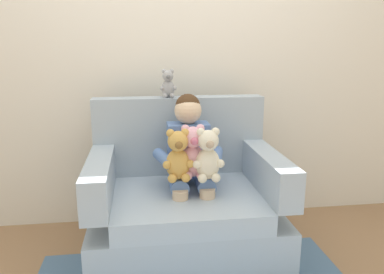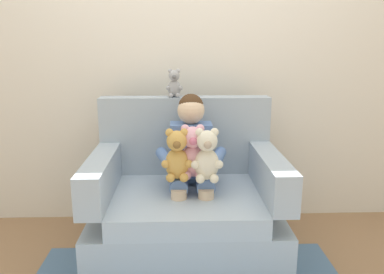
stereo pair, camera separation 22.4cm
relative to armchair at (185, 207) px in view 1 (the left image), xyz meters
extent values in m
plane|color=#936D4C|center=(0.00, -0.04, -0.32)|extent=(8.00, 8.00, 0.00)
cube|color=silver|center=(0.00, 0.61, 0.98)|extent=(6.00, 0.10, 2.60)
cube|color=#9EADBC|center=(0.00, -0.04, -0.15)|extent=(1.15, 0.86, 0.33)
cube|color=#A6B6C6|center=(0.00, -0.11, 0.07)|extent=(0.87, 0.72, 0.12)
cube|color=#9EADBC|center=(0.00, 0.32, 0.40)|extent=(1.15, 0.14, 0.53)
cube|color=#9EADBC|center=(-0.51, -0.11, 0.25)|extent=(0.14, 0.72, 0.23)
cube|color=#9EADBC|center=(0.51, -0.11, 0.25)|extent=(0.14, 0.72, 0.23)
cube|color=#597AB7|center=(0.03, 0.09, 0.36)|extent=(0.26, 0.16, 0.34)
sphere|color=beige|center=(0.03, 0.09, 0.61)|extent=(0.17, 0.17, 0.17)
sphere|color=#472D19|center=(0.03, 0.10, 0.63)|extent=(0.16, 0.16, 0.16)
cylinder|color=#597AB7|center=(-0.05, -0.04, 0.19)|extent=(0.11, 0.26, 0.11)
cylinder|color=beige|center=(-0.05, -0.17, 0.04)|extent=(0.09, 0.09, 0.30)
cylinder|color=#597AB7|center=(0.11, -0.04, 0.19)|extent=(0.11, 0.26, 0.11)
cylinder|color=beige|center=(0.11, -0.17, 0.04)|extent=(0.09, 0.09, 0.30)
cylinder|color=#597AB7|center=(-0.13, -0.03, 0.34)|extent=(0.13, 0.27, 0.07)
cylinder|color=#597AB7|center=(0.19, -0.03, 0.34)|extent=(0.13, 0.27, 0.07)
ellipsoid|color=silver|center=(0.12, -0.16, 0.33)|extent=(0.14, 0.12, 0.19)
sphere|color=silver|center=(0.12, -0.17, 0.48)|extent=(0.12, 0.12, 0.12)
sphere|color=tan|center=(0.12, -0.22, 0.47)|extent=(0.05, 0.05, 0.05)
sphere|color=silver|center=(0.07, -0.16, 0.52)|extent=(0.05, 0.05, 0.05)
sphere|color=silver|center=(0.05, -0.19, 0.34)|extent=(0.05, 0.05, 0.05)
sphere|color=silver|center=(0.08, -0.21, 0.27)|extent=(0.05, 0.05, 0.05)
sphere|color=silver|center=(0.16, -0.16, 0.52)|extent=(0.05, 0.05, 0.05)
sphere|color=silver|center=(0.18, -0.19, 0.34)|extent=(0.05, 0.05, 0.05)
sphere|color=silver|center=(0.16, -0.21, 0.27)|extent=(0.05, 0.05, 0.05)
ellipsoid|color=gold|center=(-0.05, -0.13, 0.33)|extent=(0.14, 0.12, 0.18)
sphere|color=gold|center=(-0.05, -0.15, 0.47)|extent=(0.12, 0.12, 0.12)
sphere|color=brown|center=(-0.05, -0.20, 0.46)|extent=(0.05, 0.05, 0.05)
sphere|color=gold|center=(-0.10, -0.14, 0.52)|extent=(0.05, 0.05, 0.05)
sphere|color=gold|center=(-0.12, -0.17, 0.34)|extent=(0.05, 0.05, 0.05)
sphere|color=gold|center=(-0.09, -0.19, 0.26)|extent=(0.05, 0.05, 0.05)
sphere|color=gold|center=(-0.01, -0.14, 0.52)|extent=(0.05, 0.05, 0.05)
sphere|color=gold|center=(0.01, -0.17, 0.34)|extent=(0.05, 0.05, 0.05)
sphere|color=gold|center=(-0.02, -0.19, 0.26)|extent=(0.05, 0.05, 0.05)
ellipsoid|color=#EAA8BC|center=(0.04, -0.10, 0.34)|extent=(0.15, 0.13, 0.19)
sphere|color=#EAA8BC|center=(0.04, -0.11, 0.48)|extent=(0.13, 0.13, 0.13)
sphere|color=#CC6684|center=(0.04, -0.17, 0.47)|extent=(0.05, 0.05, 0.05)
sphere|color=#EAA8BC|center=(-0.01, -0.11, 0.53)|extent=(0.05, 0.05, 0.05)
sphere|color=#EAA8BC|center=(-0.03, -0.14, 0.35)|extent=(0.05, 0.05, 0.05)
sphere|color=#EAA8BC|center=(0.00, -0.16, 0.27)|extent=(0.06, 0.06, 0.06)
sphere|color=#EAA8BC|center=(0.08, -0.11, 0.53)|extent=(0.05, 0.05, 0.05)
sphere|color=#EAA8BC|center=(0.11, -0.14, 0.35)|extent=(0.05, 0.05, 0.05)
sphere|color=#EAA8BC|center=(0.08, -0.16, 0.27)|extent=(0.06, 0.06, 0.06)
ellipsoid|color=#9E9EA3|center=(-0.07, 0.32, 0.72)|extent=(0.09, 0.07, 0.11)
sphere|color=#9E9EA3|center=(-0.07, 0.31, 0.81)|extent=(0.07, 0.07, 0.07)
sphere|color=slate|center=(-0.07, 0.28, 0.80)|extent=(0.03, 0.03, 0.03)
sphere|color=#9E9EA3|center=(-0.10, 0.32, 0.83)|extent=(0.03, 0.03, 0.03)
sphere|color=#9E9EA3|center=(-0.11, 0.30, 0.72)|extent=(0.03, 0.03, 0.03)
sphere|color=#9E9EA3|center=(-0.10, 0.29, 0.68)|extent=(0.03, 0.03, 0.03)
sphere|color=#9E9EA3|center=(-0.05, 0.32, 0.83)|extent=(0.03, 0.03, 0.03)
sphere|color=#9E9EA3|center=(-0.03, 0.30, 0.72)|extent=(0.03, 0.03, 0.03)
sphere|color=#9E9EA3|center=(-0.05, 0.29, 0.68)|extent=(0.03, 0.03, 0.03)
camera|label=1|loc=(-0.27, -2.25, 1.01)|focal=35.96mm
camera|label=2|loc=(-0.04, -2.27, 1.01)|focal=35.96mm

